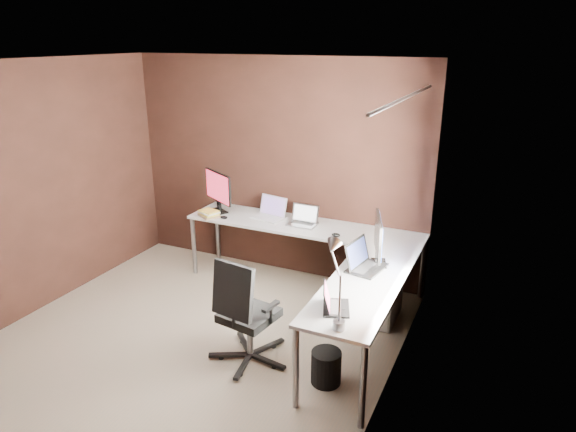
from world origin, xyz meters
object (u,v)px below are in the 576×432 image
object	(u,v)px
drawer_pedestal	(377,290)
laptop_silver	(303,220)
monitor_left	(218,190)
book_stack	(209,213)
desk_lamp	(335,272)
laptop_black_small	(333,304)
monitor_right	(378,238)
office_chair	(247,332)
laptop_black_big	(363,262)
laptop_white	(270,213)
wastebasket	(326,367)

from	to	relation	value
drawer_pedestal	laptop_silver	bearing A→B (deg)	158.82
drawer_pedestal	monitor_left	bearing A→B (deg)	170.29
book_stack	desk_lamp	distance (m)	2.65
drawer_pedestal	laptop_black_small	bearing A→B (deg)	-91.10
monitor_right	book_stack	size ratio (longest dim) A/B	1.80
laptop_silver	book_stack	bearing A→B (deg)	-167.73
office_chair	laptop_black_big	bearing A→B (deg)	51.95
laptop_silver	drawer_pedestal	bearing A→B (deg)	-20.45
laptop_silver	monitor_right	bearing A→B (deg)	-33.02
drawer_pedestal	laptop_white	distance (m)	1.53
office_chair	laptop_black_small	bearing A→B (deg)	4.48
office_chair	laptop_white	bearing A→B (deg)	118.49
laptop_black_big	office_chair	size ratio (longest dim) A/B	0.43
laptop_white	wastebasket	size ratio (longest dim) A/B	1.39
office_chair	wastebasket	distance (m)	0.74
monitor_right	laptop_silver	distance (m)	1.25
office_chair	drawer_pedestal	bearing A→B (deg)	64.34
monitor_right	laptop_white	world-z (taller)	monitor_right
drawer_pedestal	monitor_right	bearing A→B (deg)	-78.72
monitor_right	laptop_black_big	xyz separation A→B (m)	(-0.09, -0.14, -0.20)
drawer_pedestal	desk_lamp	bearing A→B (deg)	-88.06
laptop_white	office_chair	xyz separation A→B (m)	(0.57, -1.60, -0.49)
desk_lamp	laptop_silver	bearing A→B (deg)	141.22
monitor_right	laptop_white	xyz separation A→B (m)	(-1.45, 0.73, -0.20)
desk_lamp	office_chair	bearing A→B (deg)	-173.95
monitor_right	wastebasket	world-z (taller)	monitor_right
laptop_black_small	desk_lamp	size ratio (longest dim) A/B	0.51
book_stack	laptop_black_big	bearing A→B (deg)	-16.53
book_stack	desk_lamp	world-z (taller)	desk_lamp
laptop_silver	laptop_black_big	distance (m)	1.24
drawer_pedestal	laptop_silver	size ratio (longest dim) A/B	1.92
laptop_white	laptop_silver	world-z (taller)	laptop_white
laptop_white	laptop_black_small	bearing A→B (deg)	-39.79
drawer_pedestal	monitor_left	world-z (taller)	monitor_left
drawer_pedestal	laptop_black_big	bearing A→B (deg)	-93.49
laptop_black_big	wastebasket	bearing A→B (deg)	-174.98
wastebasket	laptop_black_big	bearing A→B (deg)	85.54
office_chair	desk_lamp	bearing A→B (deg)	-7.21
laptop_white	laptop_silver	distance (m)	0.43
monitor_right	drawer_pedestal	bearing A→B (deg)	-7.93
laptop_white	book_stack	world-z (taller)	laptop_white
laptop_black_small	desk_lamp	world-z (taller)	desk_lamp
drawer_pedestal	office_chair	world-z (taller)	office_chair
monitor_left	laptop_black_big	xyz separation A→B (m)	(2.00, -0.80, -0.21)
book_stack	monitor_right	bearing A→B (deg)	-12.33
drawer_pedestal	laptop_white	size ratio (longest dim) A/B	1.51
desk_lamp	office_chair	world-z (taller)	desk_lamp
laptop_white	wastebasket	bearing A→B (deg)	-40.00
monitor_right	desk_lamp	size ratio (longest dim) A/B	0.81
wastebasket	desk_lamp	bearing A→B (deg)	-61.96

